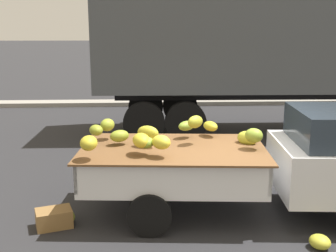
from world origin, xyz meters
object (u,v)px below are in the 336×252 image
(pickup_truck, at_px, (301,161))
(semi_trailer, at_px, (309,42))
(fallen_banana_bunch_near_tailgate, at_px, (66,216))
(produce_crate, at_px, (54,218))
(fallen_banana_bunch_by_wheel, at_px, (320,242))

(pickup_truck, relative_size, semi_trailer, 0.43)
(pickup_truck, distance_m, fallen_banana_bunch_near_tailgate, 3.75)
(fallen_banana_bunch_near_tailgate, xyz_separation_m, produce_crate, (-0.15, -0.13, 0.03))
(fallen_banana_bunch_near_tailgate, distance_m, fallen_banana_bunch_by_wheel, 3.71)
(pickup_truck, xyz_separation_m, fallen_banana_bunch_by_wheel, (-0.09, -1.13, -0.79))
(semi_trailer, height_order, produce_crate, semi_trailer)
(fallen_banana_bunch_near_tailgate, height_order, fallen_banana_bunch_by_wheel, fallen_banana_bunch_near_tailgate)
(semi_trailer, bearing_deg, pickup_truck, -109.90)
(semi_trailer, bearing_deg, fallen_banana_bunch_by_wheel, -107.30)
(fallen_banana_bunch_near_tailgate, relative_size, produce_crate, 0.69)
(pickup_truck, height_order, semi_trailer, semi_trailer)
(pickup_truck, height_order, produce_crate, pickup_truck)
(pickup_truck, xyz_separation_m, produce_crate, (-3.82, -0.30, -0.75))
(fallen_banana_bunch_near_tailgate, relative_size, fallen_banana_bunch_by_wheel, 1.19)
(produce_crate, bearing_deg, semi_trailer, 44.76)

